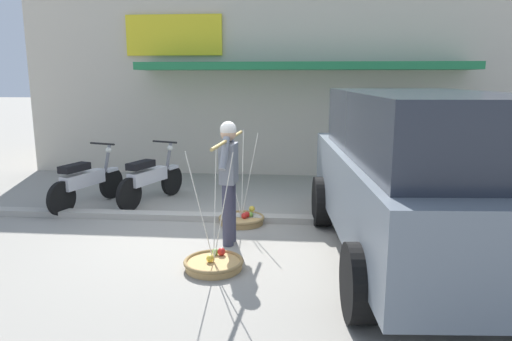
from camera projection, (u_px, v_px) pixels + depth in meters
ground_plane at (217, 235)px, 6.82m from camera, size 90.00×90.00×0.00m
sidewalk_curb at (225, 217)px, 7.50m from camera, size 20.00×0.24×0.10m
fruit_vendor at (229, 174)px, 6.29m from camera, size 0.22×1.80×1.70m
fruit_basket_left_side at (214, 263)px, 5.60m from camera, size 0.72×0.72×1.45m
fruit_basket_right_side at (242, 219)px, 7.34m from camera, size 0.72×0.72×1.45m
motorcycle_nearest_shop at (86, 182)px, 8.21m from camera, size 0.71×1.76×1.09m
motorcycle_second_in_row at (150, 179)px, 8.47m from camera, size 0.77×1.73×1.09m
parked_truck at (418, 174)px, 5.57m from camera, size 2.41×4.92×2.10m
storefront_building at (302, 83)px, 12.97m from camera, size 13.00×6.00×4.20m
wooden_crate at (333, 194)px, 8.53m from camera, size 0.44×0.36×0.32m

